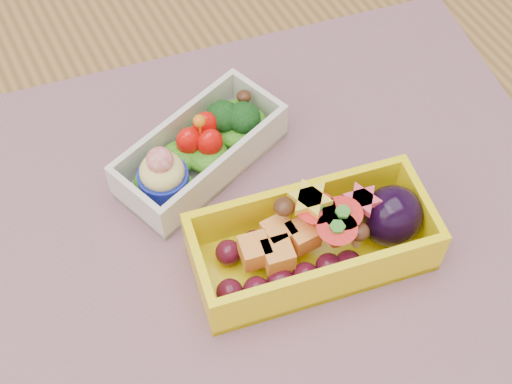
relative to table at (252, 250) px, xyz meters
name	(u,v)px	position (x,y,z in m)	size (l,w,h in m)	color
table	(252,250)	(0.00, 0.00, 0.00)	(1.20, 0.80, 0.75)	brown
placemat	(251,227)	(-0.02, -0.03, 0.10)	(0.53, 0.41, 0.00)	gray
bento_white	(200,151)	(-0.03, 0.04, 0.12)	(0.16, 0.11, 0.06)	silver
bento_yellow	(318,240)	(0.02, -0.08, 0.13)	(0.19, 0.11, 0.06)	yellow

